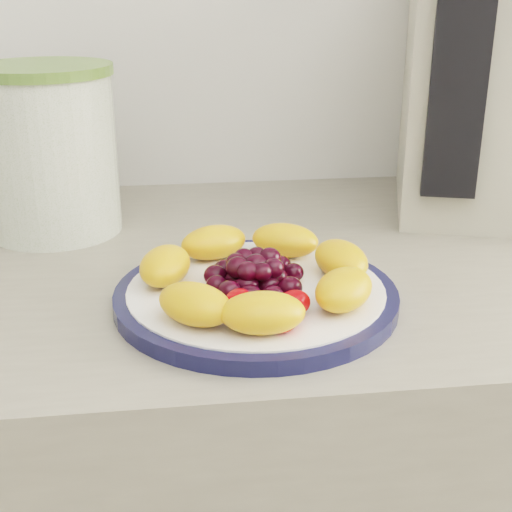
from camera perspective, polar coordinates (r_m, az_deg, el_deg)
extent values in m
cylinder|color=#13173A|center=(0.69, 0.00, -3.26)|extent=(0.28, 0.28, 0.01)
cylinder|color=white|center=(0.69, 0.00, -3.18)|extent=(0.25, 0.25, 0.02)
cylinder|color=#3E6016|center=(0.90, -16.14, 7.73)|extent=(0.17, 0.17, 0.19)
cylinder|color=#557534|center=(0.88, -16.84, 14.09)|extent=(0.18, 0.18, 0.01)
cube|color=#A9A591|center=(1.01, 18.12, 14.10)|extent=(0.29, 0.34, 0.37)
cube|color=black|center=(0.86, 15.92, 13.45)|extent=(0.07, 0.04, 0.27)
ellipsoid|color=orange|center=(0.72, 6.82, -0.27)|extent=(0.06, 0.08, 0.03)
ellipsoid|color=orange|center=(0.76, 2.34, 1.28)|extent=(0.09, 0.08, 0.03)
ellipsoid|color=orange|center=(0.76, -3.40, 1.10)|extent=(0.09, 0.07, 0.03)
ellipsoid|color=orange|center=(0.70, -7.28, -0.76)|extent=(0.07, 0.08, 0.03)
ellipsoid|color=orange|center=(0.62, -4.89, -3.85)|extent=(0.09, 0.08, 0.03)
ellipsoid|color=orange|center=(0.60, 0.53, -4.56)|extent=(0.08, 0.05, 0.03)
ellipsoid|color=orange|center=(0.65, 7.03, -2.66)|extent=(0.08, 0.09, 0.03)
ellipsoid|color=black|center=(0.69, 0.00, -1.81)|extent=(0.02, 0.02, 0.02)
ellipsoid|color=black|center=(0.69, 1.70, -1.72)|extent=(0.02, 0.02, 0.02)
ellipsoid|color=black|center=(0.70, 0.65, -1.16)|extent=(0.02, 0.02, 0.02)
ellipsoid|color=black|center=(0.70, -1.02, -1.23)|extent=(0.02, 0.02, 0.02)
ellipsoid|color=black|center=(0.68, -1.71, -1.93)|extent=(0.02, 0.02, 0.02)
ellipsoid|color=black|center=(0.67, -0.68, -2.37)|extent=(0.02, 0.02, 0.02)
ellipsoid|color=black|center=(0.67, 1.07, -2.38)|extent=(0.02, 0.02, 0.02)
ellipsoid|color=black|center=(0.70, 3.03, -1.33)|extent=(0.02, 0.02, 0.02)
ellipsoid|color=black|center=(0.72, 1.96, -0.75)|extent=(0.02, 0.02, 0.02)
ellipsoid|color=black|center=(0.72, 0.42, -0.58)|extent=(0.02, 0.02, 0.02)
ellipsoid|color=black|center=(0.72, -1.21, -0.55)|extent=(0.02, 0.02, 0.02)
ellipsoid|color=black|center=(0.71, -2.56, -1.04)|extent=(0.02, 0.02, 0.02)
ellipsoid|color=black|center=(0.69, -3.29, -1.57)|extent=(0.02, 0.02, 0.02)
ellipsoid|color=black|center=(0.67, -3.16, -2.34)|extent=(0.02, 0.02, 0.02)
ellipsoid|color=black|center=(0.66, -2.14, -2.85)|extent=(0.02, 0.02, 0.02)
ellipsoid|color=black|center=(0.65, -0.47, -3.17)|extent=(0.02, 0.02, 0.02)
ellipsoid|color=black|center=(0.65, 1.34, -3.14)|extent=(0.02, 0.02, 0.02)
ellipsoid|color=black|center=(0.66, 2.74, -2.56)|extent=(0.02, 0.02, 0.02)
ellipsoid|color=black|center=(0.68, 0.00, -0.65)|extent=(0.02, 0.02, 0.02)
ellipsoid|color=black|center=(0.69, 1.09, -0.18)|extent=(0.02, 0.02, 0.02)
ellipsoid|color=black|center=(0.70, 0.07, -0.05)|extent=(0.02, 0.02, 0.02)
ellipsoid|color=black|center=(0.69, -0.97, -0.17)|extent=(0.02, 0.02, 0.02)
ellipsoid|color=black|center=(0.68, -1.59, -0.53)|extent=(0.02, 0.02, 0.02)
ellipsoid|color=black|center=(0.67, -1.48, -0.93)|extent=(0.02, 0.02, 0.02)
ellipsoid|color=black|center=(0.66, -0.65, -1.25)|extent=(0.02, 0.02, 0.02)
ellipsoid|color=black|center=(0.66, 0.50, -1.29)|extent=(0.02, 0.02, 0.02)
ellipsoid|color=black|center=(0.67, 1.40, -1.00)|extent=(0.02, 0.02, 0.02)
ellipsoid|color=red|center=(0.62, 0.69, -4.16)|extent=(0.03, 0.03, 0.02)
ellipsoid|color=red|center=(0.63, 3.08, -3.77)|extent=(0.04, 0.03, 0.02)
ellipsoid|color=red|center=(0.60, 2.19, -5.05)|extent=(0.04, 0.04, 0.02)
ellipsoid|color=red|center=(0.63, -1.40, -3.68)|extent=(0.04, 0.04, 0.02)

